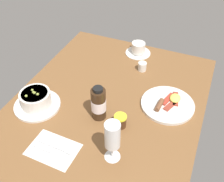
% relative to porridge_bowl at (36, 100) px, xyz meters
% --- Properties ---
extents(ground_plane, '(1.10, 0.84, 0.03)m').
position_rel_porridge_bowl_xyz_m(ground_plane, '(-0.12, 0.28, -0.05)').
color(ground_plane, brown).
extents(porridge_bowl, '(0.21, 0.21, 0.09)m').
position_rel_porridge_bowl_xyz_m(porridge_bowl, '(0.00, 0.00, 0.00)').
color(porridge_bowl, silver).
rests_on(porridge_bowl, ground_plane).
extents(cutlery_setting, '(0.14, 0.19, 0.01)m').
position_rel_porridge_bowl_xyz_m(cutlery_setting, '(0.18, 0.20, -0.04)').
color(cutlery_setting, silver).
rests_on(cutlery_setting, ground_plane).
extents(coffee_cup, '(0.14, 0.14, 0.07)m').
position_rel_porridge_bowl_xyz_m(coffee_cup, '(-0.58, 0.28, -0.01)').
color(coffee_cup, silver).
rests_on(coffee_cup, ground_plane).
extents(creamer_jug, '(0.05, 0.04, 0.05)m').
position_rel_porridge_bowl_xyz_m(creamer_jug, '(-0.44, 0.35, -0.01)').
color(creamer_jug, silver).
rests_on(creamer_jug, ground_plane).
extents(wine_glass, '(0.06, 0.06, 0.18)m').
position_rel_porridge_bowl_xyz_m(wine_glass, '(0.12, 0.41, 0.08)').
color(wine_glass, white).
rests_on(wine_glass, ground_plane).
extents(jam_jar, '(0.05, 0.05, 0.06)m').
position_rel_porridge_bowl_xyz_m(jam_jar, '(-0.04, 0.38, -0.01)').
color(jam_jar, '#452714').
rests_on(jam_jar, ground_plane).
extents(sauce_bottle_brown, '(0.06, 0.06, 0.16)m').
position_rel_porridge_bowl_xyz_m(sauce_bottle_brown, '(-0.05, 0.28, 0.04)').
color(sauce_bottle_brown, '#382314').
rests_on(sauce_bottle_brown, ground_plane).
extents(breakfast_plate, '(0.24, 0.24, 0.04)m').
position_rel_porridge_bowl_xyz_m(breakfast_plate, '(-0.23, 0.54, -0.03)').
color(breakfast_plate, silver).
rests_on(breakfast_plate, ground_plane).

